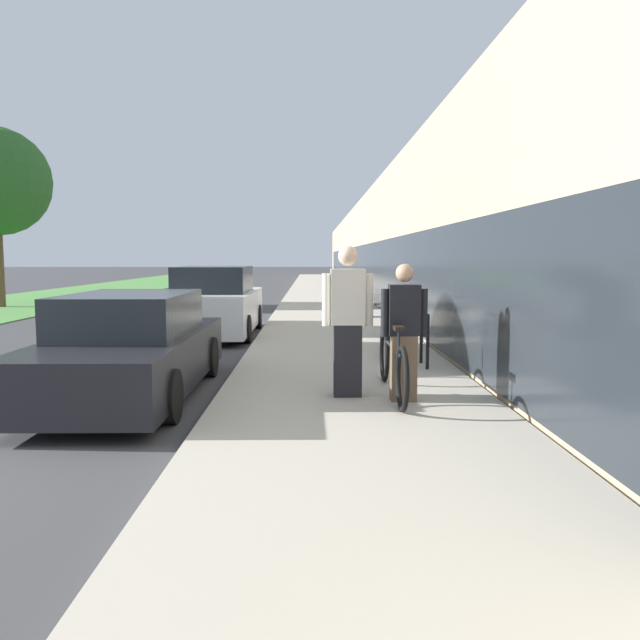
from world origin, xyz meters
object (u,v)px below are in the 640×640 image
tandem_bicycle (392,364)px  cruiser_bike_nearest (395,336)px  person_bystander (348,321)px  vintage_roadster_curbside (214,304)px  person_rider (404,332)px  cruiser_bike_middle (388,320)px  parked_sedan_curbside (131,349)px  bike_rack_hoop (425,334)px

tandem_bicycle → cruiser_bike_nearest: (0.42, 2.97, -0.03)m
person_bystander → vintage_roadster_curbside: 7.39m
person_rider → vintage_roadster_curbside: bearing=115.1°
cruiser_bike_middle → person_bystander: bearing=-102.0°
tandem_bicycle → parked_sedan_curbside: 3.37m
person_bystander → bike_rack_hoop: bearing=57.6°
tandem_bicycle → cruiser_bike_middle: bearing=83.7°
bike_rack_hoop → cruiser_bike_nearest: bearing=110.0°
tandem_bicycle → bike_rack_hoop: size_ratio=2.87×
person_rider → tandem_bicycle: bearing=107.4°
cruiser_bike_middle → parked_sedan_curbside: parked_sedan_curbside is taller
bike_rack_hoop → vintage_roadster_curbside: 6.26m
cruiser_bike_nearest → parked_sedan_curbside: parked_sedan_curbside is taller
tandem_bicycle → person_bystander: person_bystander is taller
cruiser_bike_nearest → person_bystander: bearing=-108.1°
cruiser_bike_nearest → person_rider: bearing=-95.8°
person_bystander → cruiser_bike_middle: size_ratio=1.01×
person_rider → cruiser_bike_middle: (0.49, 5.64, -0.42)m
cruiser_bike_nearest → tandem_bicycle: bearing=-98.1°
cruiser_bike_middle → parked_sedan_curbside: size_ratio=0.41×
person_rider → parked_sedan_curbside: (-3.43, 0.75, -0.30)m
parked_sedan_curbside → tandem_bicycle: bearing=-7.7°
person_rider → person_bystander: (-0.65, 0.26, 0.11)m
tandem_bicycle → vintage_roadster_curbside: bearing=115.4°
cruiser_bike_middle → cruiser_bike_nearest: bearing=-93.9°
vintage_roadster_curbside → person_bystander: bearing=-68.6°
bike_rack_hoop → parked_sedan_curbside: size_ratio=0.19×
cruiser_bike_nearest → cruiser_bike_middle: (0.16, 2.37, 0.03)m
person_bystander → parked_sedan_curbside: 2.85m
parked_sedan_curbside → vintage_roadster_curbside: (0.08, 6.39, 0.11)m
cruiser_bike_nearest → vintage_roadster_curbside: vintage_roadster_curbside is taller
tandem_bicycle → vintage_roadster_curbside: (-3.25, 6.84, 0.23)m
tandem_bicycle → bike_rack_hoop: bearing=69.5°
cruiser_bike_nearest → vintage_roadster_curbside: (-3.67, 3.87, 0.25)m
person_rider → bike_rack_hoop: (0.67, 2.34, -0.30)m
bike_rack_hoop → person_bystander: bearing=-122.4°
bike_rack_hoop → parked_sedan_curbside: 4.40m
cruiser_bike_nearest → cruiser_bike_middle: bearing=86.1°
cruiser_bike_nearest → bike_rack_hoop: bearing=-70.0°
person_bystander → parked_sedan_curbside: bearing=170.0°
person_rider → vintage_roadster_curbside: 7.88m
person_rider → vintage_roadster_curbside: size_ratio=0.36×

